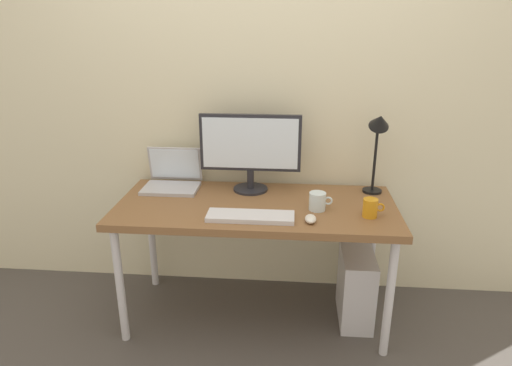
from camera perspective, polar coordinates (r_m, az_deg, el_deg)
The scene contains 11 objects.
ground_plane at distance 2.81m, azimuth 0.00°, elevation -16.28°, with size 6.00×6.00×0.00m, color #4C4742.
back_wall at distance 2.68m, azimuth 0.74°, elevation 12.27°, with size 4.40×0.04×2.60m, color beige.
desk at distance 2.48m, azimuth 0.00°, elevation -3.93°, with size 1.51×0.67×0.72m.
monitor at distance 2.57m, azimuth -0.73°, elevation 4.50°, with size 0.58×0.20×0.45m.
laptop at distance 2.72m, azimuth -10.50°, elevation 0.66°, with size 0.32×0.26×0.23m.
desk_lamp at distance 2.57m, azimuth 15.22°, elevation 5.98°, with size 0.11×0.16×0.49m.
keyboard at distance 2.27m, azimuth -0.71°, elevation -4.25°, with size 0.44×0.14×0.02m, color silver.
mouse at distance 2.25m, azimuth 6.92°, elevation -4.53°, with size 0.06×0.09×0.03m, color silver.
coffee_mug at distance 2.35m, azimuth 14.29°, elevation -3.08°, with size 0.11×0.07×0.10m.
glass_cup at distance 2.38m, azimuth 7.81°, elevation -2.30°, with size 0.12×0.09×0.10m.
computer_tower at distance 2.73m, azimuth 12.52°, elevation -12.67°, with size 0.18×0.36×0.42m, color silver.
Camera 1 is at (0.19, -2.26, 1.66)m, focal length 31.61 mm.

